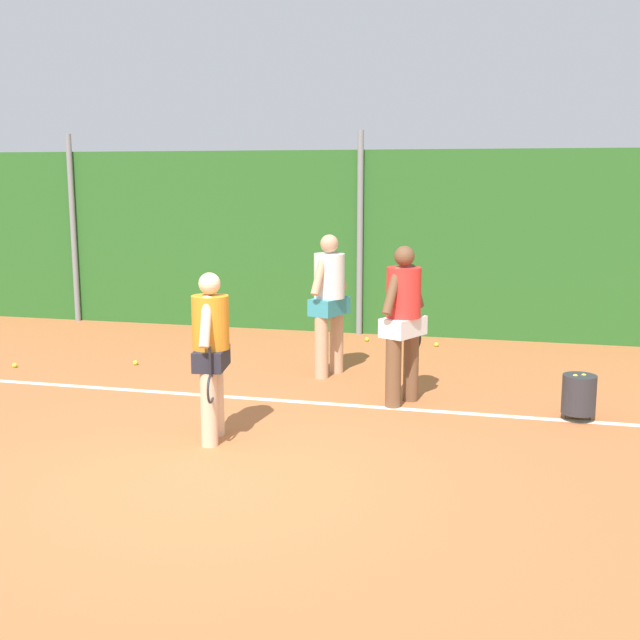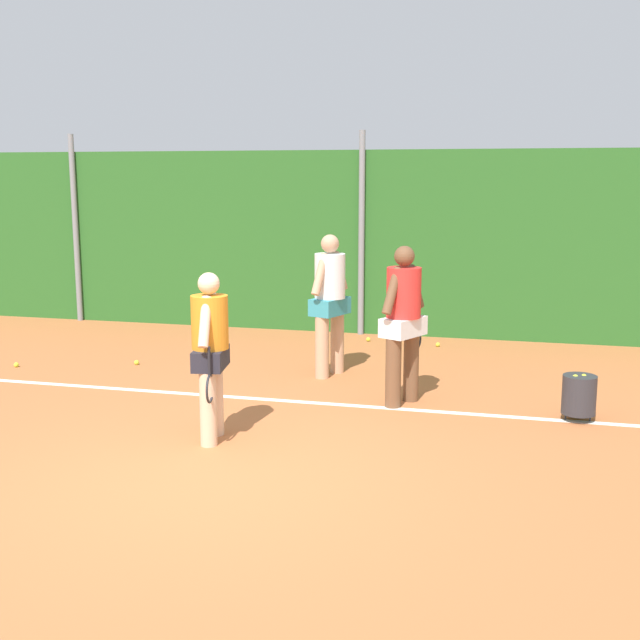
{
  "view_description": "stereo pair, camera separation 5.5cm",
  "coord_description": "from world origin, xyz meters",
  "px_view_note": "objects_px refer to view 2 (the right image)",
  "views": [
    {
      "loc": [
        2.5,
        -6.2,
        2.61
      ],
      "look_at": [
        0.35,
        2.49,
        0.98
      ],
      "focal_mm": 44.91,
      "sensor_mm": 36.0,
      "label": 1
    },
    {
      "loc": [
        2.56,
        -6.18,
        2.61
      ],
      "look_at": [
        0.35,
        2.49,
        0.98
      ],
      "focal_mm": 44.91,
      "sensor_mm": 36.0,
      "label": 2
    }
  ],
  "objects_px": {
    "player_backcourt_far": "(330,297)",
    "ball_hopper": "(579,394)",
    "tennis_ball_1": "(16,365)",
    "tennis_ball_0": "(368,339)",
    "player_foreground_near": "(210,348)",
    "tennis_ball_3": "(137,362)",
    "tennis_ball_6": "(438,345)",
    "player_midcourt": "(403,317)"
  },
  "relations": [
    {
      "from": "tennis_ball_1",
      "to": "tennis_ball_3",
      "type": "xyz_separation_m",
      "value": [
        1.54,
        0.53,
        0.0
      ]
    },
    {
      "from": "tennis_ball_0",
      "to": "ball_hopper",
      "type": "bearing_deg",
      "value": -49.89
    },
    {
      "from": "player_midcourt",
      "to": "tennis_ball_0",
      "type": "bearing_deg",
      "value": 43.6
    },
    {
      "from": "player_backcourt_far",
      "to": "tennis_ball_6",
      "type": "relative_size",
      "value": 28.11
    },
    {
      "from": "tennis_ball_0",
      "to": "tennis_ball_3",
      "type": "bearing_deg",
      "value": -140.23
    },
    {
      "from": "tennis_ball_0",
      "to": "tennis_ball_1",
      "type": "bearing_deg",
      "value": -146.56
    },
    {
      "from": "tennis_ball_0",
      "to": "tennis_ball_3",
      "type": "height_order",
      "value": "same"
    },
    {
      "from": "ball_hopper",
      "to": "tennis_ball_6",
      "type": "height_order",
      "value": "ball_hopper"
    },
    {
      "from": "player_foreground_near",
      "to": "player_backcourt_far",
      "type": "bearing_deg",
      "value": 160.09
    },
    {
      "from": "player_midcourt",
      "to": "tennis_ball_0",
      "type": "relative_size",
      "value": 27.71
    },
    {
      "from": "player_foreground_near",
      "to": "tennis_ball_1",
      "type": "xyz_separation_m",
      "value": [
        -3.77,
        2.2,
        -0.91
      ]
    },
    {
      "from": "ball_hopper",
      "to": "player_midcourt",
      "type": "bearing_deg",
      "value": 174.68
    },
    {
      "from": "ball_hopper",
      "to": "tennis_ball_1",
      "type": "xyz_separation_m",
      "value": [
        -7.35,
        0.64,
        -0.26
      ]
    },
    {
      "from": "player_backcourt_far",
      "to": "tennis_ball_0",
      "type": "distance_m",
      "value": 2.47
    },
    {
      "from": "player_midcourt",
      "to": "ball_hopper",
      "type": "height_order",
      "value": "player_midcourt"
    },
    {
      "from": "ball_hopper",
      "to": "tennis_ball_1",
      "type": "distance_m",
      "value": 7.38
    },
    {
      "from": "tennis_ball_0",
      "to": "tennis_ball_6",
      "type": "xyz_separation_m",
      "value": [
        1.11,
        -0.13,
        0.0
      ]
    },
    {
      "from": "tennis_ball_0",
      "to": "player_foreground_near",
      "type": "bearing_deg",
      "value": -96.76
    },
    {
      "from": "ball_hopper",
      "to": "tennis_ball_1",
      "type": "relative_size",
      "value": 7.78
    },
    {
      "from": "player_foreground_near",
      "to": "tennis_ball_3",
      "type": "distance_m",
      "value": 3.64
    },
    {
      "from": "player_midcourt",
      "to": "tennis_ball_0",
      "type": "distance_m",
      "value": 3.64
    },
    {
      "from": "player_backcourt_far",
      "to": "tennis_ball_0",
      "type": "bearing_deg",
      "value": 17.73
    },
    {
      "from": "player_midcourt",
      "to": "tennis_ball_6",
      "type": "xyz_separation_m",
      "value": [
        0.08,
        3.22,
        -0.99
      ]
    },
    {
      "from": "tennis_ball_1",
      "to": "player_foreground_near",
      "type": "bearing_deg",
      "value": -30.32
    },
    {
      "from": "player_foreground_near",
      "to": "player_midcourt",
      "type": "height_order",
      "value": "player_midcourt"
    },
    {
      "from": "tennis_ball_6",
      "to": "tennis_ball_1",
      "type": "bearing_deg",
      "value": -153.29
    },
    {
      "from": "tennis_ball_0",
      "to": "player_backcourt_far",
      "type": "bearing_deg",
      "value": -92.23
    },
    {
      "from": "tennis_ball_3",
      "to": "ball_hopper",
      "type": "bearing_deg",
      "value": -11.42
    },
    {
      "from": "player_foreground_near",
      "to": "player_backcourt_far",
      "type": "xyz_separation_m",
      "value": [
        0.52,
        2.85,
        0.1
      ]
    },
    {
      "from": "player_foreground_near",
      "to": "player_midcourt",
      "type": "relative_size",
      "value": 0.92
    },
    {
      "from": "player_foreground_near",
      "to": "player_midcourt",
      "type": "xyz_separation_m",
      "value": [
        1.64,
        1.74,
        0.08
      ]
    },
    {
      "from": "player_foreground_near",
      "to": "tennis_ball_3",
      "type": "relative_size",
      "value": 25.51
    },
    {
      "from": "ball_hopper",
      "to": "tennis_ball_0",
      "type": "distance_m",
      "value": 4.62
    },
    {
      "from": "player_backcourt_far",
      "to": "tennis_ball_0",
      "type": "height_order",
      "value": "player_backcourt_far"
    },
    {
      "from": "player_backcourt_far",
      "to": "tennis_ball_1",
      "type": "relative_size",
      "value": 28.11
    },
    {
      "from": "player_midcourt",
      "to": "tennis_ball_3",
      "type": "bearing_deg",
      "value": 101.99
    },
    {
      "from": "player_backcourt_far",
      "to": "tennis_ball_3",
      "type": "bearing_deg",
      "value": 112.21
    },
    {
      "from": "player_midcourt",
      "to": "tennis_ball_1",
      "type": "bearing_deg",
      "value": 111.52
    },
    {
      "from": "player_backcourt_far",
      "to": "ball_hopper",
      "type": "distance_m",
      "value": 3.4
    },
    {
      "from": "player_foreground_near",
      "to": "tennis_ball_0",
      "type": "relative_size",
      "value": 25.51
    },
    {
      "from": "player_backcourt_far",
      "to": "ball_hopper",
      "type": "relative_size",
      "value": 3.62
    },
    {
      "from": "tennis_ball_3",
      "to": "tennis_ball_6",
      "type": "height_order",
      "value": "same"
    }
  ]
}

